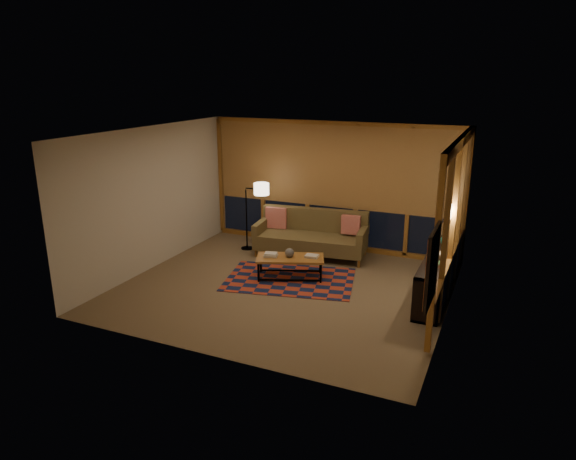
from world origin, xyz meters
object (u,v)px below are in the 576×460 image
at_px(floor_lamp, 246,216).
at_px(bookshelf, 439,270).
at_px(sofa, 311,235).
at_px(coffee_table, 290,267).

xyz_separation_m(floor_lamp, bookshelf, (4.09, -0.59, -0.37)).
distance_m(sofa, coffee_table, 1.30).
relative_size(floor_lamp, bookshelf, 0.50).
bearing_deg(sofa, floor_lamp, 177.95).
bearing_deg(coffee_table, sofa, 72.67).
bearing_deg(bookshelf, floor_lamp, 171.73).
height_order(floor_lamp, bookshelf, floor_lamp).
distance_m(coffee_table, bookshelf, 2.64).
relative_size(coffee_table, bookshelf, 0.42).
relative_size(sofa, coffee_table, 1.83).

